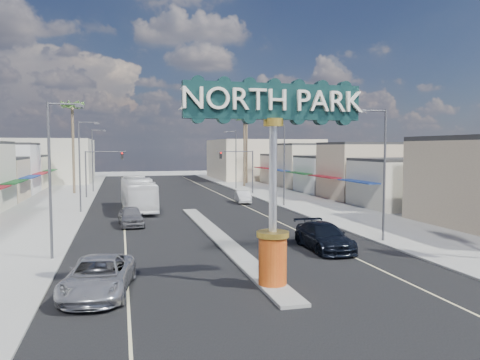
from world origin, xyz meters
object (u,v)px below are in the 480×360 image
streetlight_l_near (53,172)px  palm_left_far (72,111)px  gateway_sign (273,159)px  car_parked_right (243,197)px  streetlight_r_near (382,168)px  traffic_signal_right (240,163)px  palm_right_far (247,114)px  city_bus (138,194)px  suv_left (98,276)px  streetlight_r_mid (283,160)px  streetlight_l_far (94,157)px  streetlight_r_far (235,156)px  palm_right_mid (244,122)px  traffic_signal_left (101,165)px  car_parked_left (131,216)px  suv_right (324,237)px  streetlight_l_mid (81,162)px

streetlight_l_near → palm_left_far: size_ratio=0.69×
gateway_sign → streetlight_l_near: bearing=142.4°
streetlight_l_near → car_parked_right: size_ratio=2.12×
streetlight_r_near → car_parked_right: bearing=98.0°
gateway_sign → traffic_signal_right: gateway_sign is taller
palm_right_far → city_bus: (-20.01, -31.17, -10.72)m
car_parked_right → suv_left: bearing=-109.7°
suv_left → palm_left_far: bearing=104.3°
palm_left_far → suv_left: palm_left_far is taller
traffic_signal_right → streetlight_r_mid: 14.07m
gateway_sign → streetlight_l_far: (-10.43, 50.02, -0.86)m
streetlight_r_far → car_parked_right: bearing=-100.8°
streetlight_r_near → palm_right_mid: size_ratio=0.74×
traffic_signal_left → streetlight_r_mid: 24.11m
palm_right_far → car_parked_left: (-20.96, -40.97, -11.58)m
traffic_signal_left → palm_right_far: 31.22m
traffic_signal_right → streetlight_l_far: size_ratio=0.67×
palm_left_far → palm_right_mid: bearing=13.0°
suv_right → city_bus: city_bus is taller
traffic_signal_right → car_parked_right: bearing=-102.4°
traffic_signal_left → palm_left_far: bearing=122.4°
suv_left → streetlight_l_far: bearing=101.0°
gateway_sign → city_bus: size_ratio=0.77×
traffic_signal_right → city_bus: traffic_signal_right is taller
palm_left_far → palm_right_far: size_ratio=0.93×
streetlight_r_near → streetlight_r_far: bearing=90.0°
traffic_signal_right → streetlight_l_mid: 24.11m
car_parked_right → city_bus: (-12.05, -3.36, 0.96)m
streetlight_r_near → palm_right_far: bearing=85.0°
traffic_signal_left → palm_right_far: bearing=36.7°
streetlight_l_far → palm_right_far: (25.43, 10.00, 7.32)m
streetlight_r_mid → city_bus: bearing=176.9°
traffic_signal_right → car_parked_right: 10.65m
streetlight_r_far → suv_right: streetlight_r_far is taller
suv_right → palm_right_far: bearing=80.6°
city_bus → streetlight_l_near: bearing=-107.4°
gateway_sign → palm_left_far: bearing=105.1°
streetlight_l_far → car_parked_right: bearing=-45.6°
traffic_signal_left → suv_left: (1.45, -41.09, -3.46)m
gateway_sign → streetlight_r_far: bearing=78.2°
palm_right_far → traffic_signal_right: bearing=-107.9°
traffic_signal_left → city_bus: (4.17, -13.16, -2.61)m
traffic_signal_right → car_parked_right: traffic_signal_right is taller
traffic_signal_left → palm_right_mid: size_ratio=0.50×
palm_left_far → traffic_signal_right: bearing=-15.1°
traffic_signal_left → streetlight_l_near: size_ratio=0.67×
car_parked_left → car_parked_right: 18.50m
streetlight_r_far → car_parked_right: 18.65m
streetlight_l_near → streetlight_r_near: (20.87, 0.00, 0.00)m
traffic_signal_right → streetlight_r_far: (1.25, 8.01, 0.79)m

